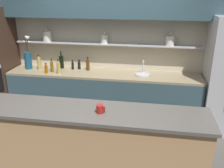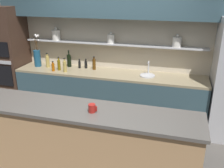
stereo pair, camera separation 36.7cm
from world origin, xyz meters
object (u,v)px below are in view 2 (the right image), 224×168
object	(u,v)px
coffee_mug	(92,108)
flower_vase	(37,57)
sink_fixture	(148,74)
bottle_sauce_1	(53,67)
oven_tower	(8,59)
bottle_spirit_3	(94,64)
bottle_sauce_2	(86,64)
bottle_oil_7	(59,65)
bottle_spirit_5	(65,66)
bottle_wine_6	(69,60)
bottle_sauce_0	(80,64)
bottle_spirit_4	(48,61)

from	to	relation	value
coffee_mug	flower_vase	bearing A→B (deg)	135.34
sink_fixture	bottle_sauce_1	size ratio (longest dim) A/B	1.40
oven_tower	flower_vase	size ratio (longest dim) A/B	3.22
sink_fixture	bottle_spirit_3	distance (m)	1.04
bottle_sauce_2	bottle_oil_7	size ratio (longest dim) A/B	0.71
bottle_spirit_5	bottle_sauce_1	bearing A→B (deg)	-177.12
sink_fixture	bottle_wine_6	xyz separation A→B (m)	(-1.56, 0.15, 0.10)
bottle_sauce_0	oven_tower	bearing A→B (deg)	-175.34
bottle_spirit_4	oven_tower	bearing A→B (deg)	-178.67
bottle_sauce_0	bottle_spirit_4	bearing A→B (deg)	-170.65
oven_tower	bottle_sauce_2	distance (m)	1.64
flower_vase	bottle_sauce_2	world-z (taller)	flower_vase
bottle_sauce_2	bottle_oil_7	distance (m)	0.51
bottle_sauce_2	bottle_wine_6	xyz separation A→B (m)	(-0.35, 0.01, 0.05)
sink_fixture	bottle_spirit_4	size ratio (longest dim) A/B	0.94
oven_tower	bottle_wine_6	xyz separation A→B (m)	(1.28, 0.16, 0.01)
sink_fixture	bottle_sauce_2	bearing A→B (deg)	173.24
oven_tower	coffee_mug	distance (m)	2.98
bottle_spirit_3	bottle_spirit_4	distance (m)	0.93
bottle_spirit_3	coffee_mug	xyz separation A→B (m)	(0.62, -1.84, 0.04)
bottle_spirit_5	bottle_sauce_0	bearing A→B (deg)	59.95
bottle_spirit_4	flower_vase	bearing A→B (deg)	179.02
bottle_sauce_0	bottle_wine_6	size ratio (longest dim) A/B	0.55
oven_tower	bottle_sauce_0	bearing A→B (deg)	4.66
bottle_sauce_2	bottle_spirit_3	size ratio (longest dim) A/B	0.72
oven_tower	bottle_sauce_0	distance (m)	1.52
oven_tower	flower_vase	bearing A→B (deg)	2.09
flower_vase	coffee_mug	size ratio (longest dim) A/B	6.15
bottle_sauce_2	bottle_wine_6	bearing A→B (deg)	178.90
sink_fixture	bottle_spirit_3	size ratio (longest dim) A/B	1.04
bottle_sauce_1	coffee_mug	xyz separation A→B (m)	(1.33, -1.54, 0.07)
flower_vase	sink_fixture	size ratio (longest dim) A/B	2.43
flower_vase	bottle_sauce_0	distance (m)	0.86
bottle_sauce_0	coffee_mug	distance (m)	2.06
bottle_wine_6	bottle_sauce_0	bearing A→B (deg)	-9.69
bottle_sauce_1	bottle_sauce_2	bearing A→B (deg)	32.67
bottle_sauce_1	bottle_spirit_3	size ratio (longest dim) A/B	0.75
bottle_sauce_0	bottle_sauce_1	xyz separation A→B (m)	(-0.40, -0.30, 0.00)
bottle_sauce_1	oven_tower	bearing A→B (deg)	170.88
bottle_wine_6	oven_tower	bearing A→B (deg)	-172.73
bottle_sauce_0	bottle_oil_7	bearing A→B (deg)	-145.57
bottle_sauce_0	bottle_sauce_1	world-z (taller)	bottle_sauce_1
sink_fixture	bottle_sauce_2	distance (m)	1.22
flower_vase	bottle_spirit_5	bearing A→B (deg)	-15.76
flower_vase	bottle_sauce_0	world-z (taller)	flower_vase
bottle_spirit_4	bottle_wine_6	size ratio (longest dim) A/B	0.85
bottle_spirit_3	bottle_wine_6	world-z (taller)	bottle_wine_6
bottle_spirit_5	coffee_mug	distance (m)	1.90
bottle_spirit_5	bottle_oil_7	distance (m)	0.17
bottle_wine_6	coffee_mug	world-z (taller)	bottle_wine_6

